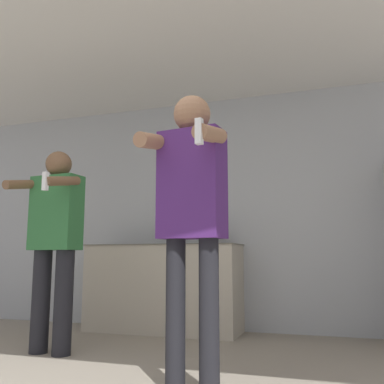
# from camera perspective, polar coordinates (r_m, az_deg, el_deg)

# --- Properties ---
(wall_back) EXTENTS (7.00, 0.06, 2.55)m
(wall_back) POSITION_cam_1_polar(r_m,az_deg,el_deg) (4.79, 2.66, -2.61)
(wall_back) COLOR #B2B7BC
(wall_back) RESTS_ON ground_plane
(ceiling_slab) EXTENTS (7.00, 3.65, 0.05)m
(ceiling_slab) POSITION_cam_1_polar(r_m,az_deg,el_deg) (3.72, -4.51, 20.43)
(ceiling_slab) COLOR silver
(ceiling_slab) RESTS_ON wall_back
(counter) EXTENTS (1.64, 0.58, 0.90)m
(counter) POSITION_cam_1_polar(r_m,az_deg,el_deg) (4.62, -3.83, -12.60)
(counter) COLOR #BCB29E
(counter) RESTS_ON ground_plane
(bottle_brown_liquor) EXTENTS (0.09, 0.09, 0.28)m
(bottle_brown_liquor) POSITION_cam_1_polar(r_m,az_deg,el_deg) (4.59, -2.56, -5.68)
(bottle_brown_liquor) COLOR #194723
(bottle_brown_liquor) RESTS_ON counter
(bottle_green_wine) EXTENTS (0.08, 0.08, 0.35)m
(bottle_green_wine) POSITION_cam_1_polar(r_m,az_deg,el_deg) (4.48, 1.68, -5.28)
(bottle_green_wine) COLOR silver
(bottle_green_wine) RESTS_ON counter
(bottle_red_label) EXTENTS (0.09, 0.09, 0.30)m
(bottle_red_label) POSITION_cam_1_polar(r_m,az_deg,el_deg) (4.45, 2.84, -5.38)
(bottle_red_label) COLOR #563314
(bottle_red_label) RESTS_ON counter
(person_woman_foreground) EXTENTS (0.49, 0.47, 1.75)m
(person_woman_foreground) POSITION_cam_1_polar(r_m,az_deg,el_deg) (2.55, -0.08, -1.69)
(person_woman_foreground) COLOR black
(person_woman_foreground) RESTS_ON ground_plane
(person_man_side) EXTENTS (0.50, 0.52, 1.66)m
(person_man_side) POSITION_cam_1_polar(r_m,az_deg,el_deg) (3.73, -17.86, -5.77)
(person_man_side) COLOR black
(person_man_side) RESTS_ON ground_plane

